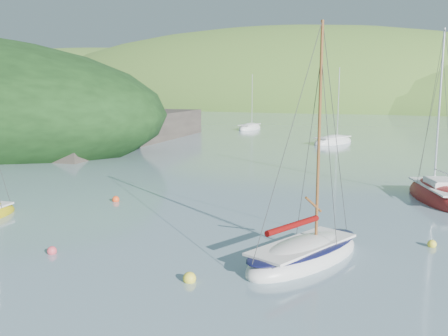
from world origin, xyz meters
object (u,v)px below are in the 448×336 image
at_px(sloop_red, 439,197).
at_px(distant_sloop_a, 333,142).
at_px(distant_sloop_c, 250,128).
at_px(daysailer_white, 304,255).

relative_size(sloop_red, distant_sloop_a, 1.12).
bearing_deg(sloop_red, distant_sloop_c, 102.34).
height_order(daysailer_white, distant_sloop_c, daysailer_white).
relative_size(daysailer_white, distant_sloop_c, 1.04).
distance_m(daysailer_white, distant_sloop_a, 43.06).
distance_m(sloop_red, distant_sloop_a, 31.09).
relative_size(daysailer_white, sloop_red, 0.89).
bearing_deg(sloop_red, distant_sloop_a, 92.20).
bearing_deg(distant_sloop_a, distant_sloop_c, 159.80).
height_order(daysailer_white, distant_sloop_a, daysailer_white).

